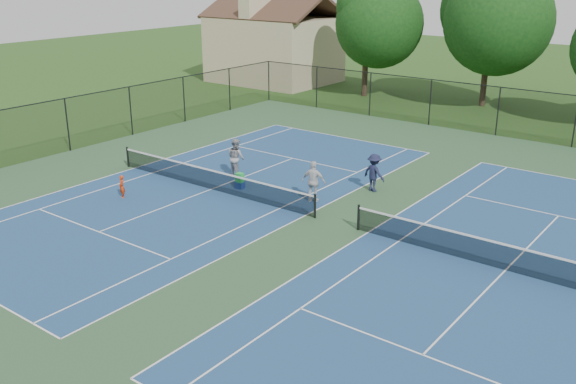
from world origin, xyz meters
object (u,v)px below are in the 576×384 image
Objects in this scene: clapboard_house at (274,46)px; ball_hopper at (240,178)px; tree_back_b at (491,15)px; bystander_a at (314,182)px; child_player at (122,187)px; tree_back_a at (367,18)px; bystander_b at (374,173)px; instructor at (236,158)px; ball_crate at (240,185)px.

ball_hopper is (16.97, -24.05, -2.56)m from clapboard_house.
bystander_a is at bearing -85.86° from tree_back_b.
tree_back_a is at bearing 118.85° from child_player.
clapboard_house is 6.02× the size of bystander_b.
clapboard_house is at bearing -62.50° from bystander_a.
bystander_b is (12.19, -19.58, -5.14)m from tree_back_a.
tree_back_a is 5.11× the size of bystander_b.
instructor is 1.08× the size of bystander_b.
ball_hopper is (-5.22, -3.48, -0.36)m from bystander_b.
ball_crate is at bearing -94.63° from tree_back_b.
instructor is at bearing -98.06° from tree_back_b.
tree_back_a is 23.06m from instructor.
instructor is at bearing -75.51° from tree_back_a.
instructor reaches higher than bystander_a.
tree_back_b is at bearing -99.92° from bystander_a.
instructor reaches higher than ball_crate.
tree_back_b is 5.60× the size of bystander_b.
tree_back_a is 21.05× the size of ball_hopper.
child_player is at bearing -100.54° from tree_back_b.
bystander_a is (7.21, 4.82, 0.42)m from child_player.
bystander_b reaches higher than child_player.
clapboard_house reaches higher than bystander_b.
tree_back_a is 4.88× the size of bystander_a.
ball_crate is (-3.80, -0.63, -0.78)m from bystander_a.
child_player is 11.54m from bystander_b.
clapboard_house is 10.32× the size of child_player.
tree_back_b is 5.16× the size of instructor.
instructor is at bearing -55.55° from clapboard_house.
ball_hopper is at bearing -4.64° from bystander_a.
instructor is 2.01m from ball_crate.
bystander_a is (10.77, -22.42, -5.10)m from tree_back_a.
tree_back_a reaches higher than instructor.
bystander_a is at bearing -48.44° from clapboard_house.
tree_back_b reaches higher than tree_back_a.
clapboard_house is 31.43m from child_player.
ball_hopper is (-2.03, -25.05, -6.06)m from tree_back_b.
tree_back_b is 19.35m from clapboard_house.
tree_back_b is at bearing 3.01° from clapboard_house.
instructor is 1.04× the size of bystander_a.
tree_back_a reaches higher than ball_hopper.
tree_back_a is 4.71× the size of instructor.
instructor is (-3.37, -23.78, -5.62)m from tree_back_b.
child_player reaches higher than ball_hopper.
tree_back_a reaches higher than child_player.
bystander_a reaches higher than ball_hopper.
child_player is (13.56, -28.24, -2.57)m from clapboard_house.
bystander_b is (3.19, -21.58, -5.70)m from tree_back_b.
tree_back_a is at bearing 106.82° from ball_hopper.
tree_back_b is 24.67m from instructor.
clapboard_house reaches higher than instructor.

